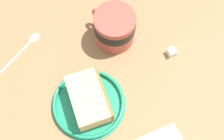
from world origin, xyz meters
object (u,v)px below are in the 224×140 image
teaspoon (27,44)px  tea_mug (114,27)px  cake_slice (89,99)px  sugar_cube (172,52)px  small_plate (89,103)px

teaspoon → tea_mug: bearing=-84.2°
cake_slice → sugar_cube: bearing=-56.8°
small_plate → cake_slice: cake_slice is taller
small_plate → teaspoon: bearing=45.6°
small_plate → tea_mug: (17.70, -5.85, 3.91)cm
cake_slice → sugar_cube: cake_slice is taller
cake_slice → sugar_cube: size_ratio=7.04×
tea_mug → teaspoon: tea_mug is taller
small_plate → tea_mug: bearing=-18.3°
teaspoon → sugar_cube: bearing=-94.1°
small_plate → sugar_cube: 23.69cm
cake_slice → teaspoon: (15.42, 16.07, -3.23)cm
sugar_cube → teaspoon: bearing=85.9°
teaspoon → sugar_cube: (-2.58, -35.66, 0.62)cm
teaspoon → sugar_cube: 35.76cm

